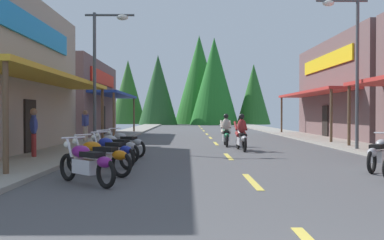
# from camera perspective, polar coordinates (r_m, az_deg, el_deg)

# --- Properties ---
(ground) EXTENTS (10.19, 77.54, 0.10)m
(ground) POSITION_cam_1_polar(r_m,az_deg,el_deg) (26.52, 2.61, -2.66)
(ground) COLOR #4C4C4F
(sidewalk_left) EXTENTS (2.36, 77.54, 0.12)m
(sidewalk_left) POSITION_cam_1_polar(r_m,az_deg,el_deg) (26.90, -10.87, -2.39)
(sidewalk_left) COLOR gray
(sidewalk_left) RESTS_ON ground
(sidewalk_right) EXTENTS (2.36, 77.54, 0.12)m
(sidewalk_right) POSITION_cam_1_polar(r_m,az_deg,el_deg) (27.59, 15.76, -2.33)
(sidewalk_right) COLOR gray
(sidewalk_right) RESTS_ON ground
(centerline_dashes) EXTENTS (0.16, 53.73, 0.01)m
(centerline_dashes) POSITION_cam_1_polar(r_m,az_deg,el_deg) (30.57, 2.19, -2.09)
(centerline_dashes) COLOR #E0C64C
(centerline_dashes) RESTS_ON ground
(storefront_left_far) EXTENTS (10.44, 11.19, 5.19)m
(storefront_left_far) POSITION_cam_1_polar(r_m,az_deg,el_deg) (32.17, -19.21, 2.62)
(storefront_left_far) COLOR brown
(storefront_left_far) RESTS_ON ground
(streetlamp_left) EXTENTS (2.12, 0.30, 5.92)m
(streetlamp_left) POSITION_cam_1_polar(r_m,az_deg,el_deg) (19.19, -11.76, 7.75)
(streetlamp_left) COLOR #474C51
(streetlamp_left) RESTS_ON ground
(streetlamp_right) EXTENTS (2.12, 0.30, 6.30)m
(streetlamp_right) POSITION_cam_1_polar(r_m,az_deg,el_deg) (19.07, 20.09, 8.41)
(streetlamp_right) COLOR #474C51
(streetlamp_right) RESTS_ON ground
(motorcycle_parked_right_3) EXTENTS (1.43, 1.72, 1.04)m
(motorcycle_parked_right_3) POSITION_cam_1_polar(r_m,az_deg,el_deg) (12.92, 23.51, -4.01)
(motorcycle_parked_right_3) COLOR black
(motorcycle_parked_right_3) RESTS_ON ground
(motorcycle_parked_left_0) EXTENTS (1.61, 1.56, 1.04)m
(motorcycle_parked_left_0) POSITION_cam_1_polar(r_m,az_deg,el_deg) (9.82, -13.74, -5.48)
(motorcycle_parked_left_0) COLOR black
(motorcycle_parked_left_0) RESTS_ON ground
(motorcycle_parked_left_1) EXTENTS (1.90, 1.16, 1.04)m
(motorcycle_parked_left_1) POSITION_cam_1_polar(r_m,az_deg,el_deg) (11.17, -12.20, -4.71)
(motorcycle_parked_left_1) COLOR black
(motorcycle_parked_left_1) RESTS_ON ground
(motorcycle_parked_left_2) EXTENTS (1.67, 1.49, 1.04)m
(motorcycle_parked_left_2) POSITION_cam_1_polar(r_m,az_deg,el_deg) (12.79, -10.69, -4.01)
(motorcycle_parked_left_2) COLOR black
(motorcycle_parked_left_2) RESTS_ON ground
(motorcycle_parked_left_3) EXTENTS (1.81, 1.31, 1.04)m
(motorcycle_parked_left_3) POSITION_cam_1_polar(r_m,az_deg,el_deg) (14.20, -10.14, -3.52)
(motorcycle_parked_left_3) COLOR black
(motorcycle_parked_left_3) RESTS_ON ground
(motorcycle_parked_left_4) EXTENTS (1.75, 1.40, 1.04)m
(motorcycle_parked_left_4) POSITION_cam_1_polar(r_m,az_deg,el_deg) (15.94, -8.90, -3.05)
(motorcycle_parked_left_4) COLOR black
(motorcycle_parked_left_4) RESTS_ON ground
(rider_cruising_lead) EXTENTS (0.60, 2.14, 1.57)m
(rider_cruising_lead) POSITION_cam_1_polar(r_m,az_deg,el_deg) (18.37, 6.53, -2.01)
(rider_cruising_lead) COLOR black
(rider_cruising_lead) RESTS_ON ground
(rider_cruising_trailing) EXTENTS (0.60, 2.14, 1.57)m
(rider_cruising_trailing) POSITION_cam_1_polar(r_m,az_deg,el_deg) (20.83, 4.50, -1.67)
(rider_cruising_trailing) COLOR black
(rider_cruising_trailing) RESTS_ON ground
(pedestrian_by_shop) EXTENTS (0.37, 0.54, 1.76)m
(pedestrian_by_shop) POSITION_cam_1_polar(r_m,az_deg,el_deg) (23.69, -13.89, -0.49)
(pedestrian_by_shop) COLOR #B2A599
(pedestrian_by_shop) RESTS_ON ground
(pedestrian_browsing) EXTENTS (0.39, 0.52, 1.75)m
(pedestrian_browsing) POSITION_cam_1_polar(r_m,az_deg,el_deg) (15.53, -20.15, -1.22)
(pedestrian_browsing) COLOR maroon
(pedestrian_browsing) RESTS_ON ground
(treeline_backdrop) EXTENTS (24.43, 11.84, 13.74)m
(treeline_backdrop) POSITION_cam_1_polar(r_m,az_deg,el_deg) (65.15, 0.12, 4.71)
(treeline_backdrop) COLOR #206A23
(treeline_backdrop) RESTS_ON ground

